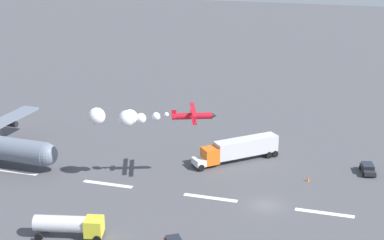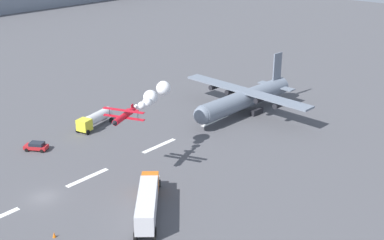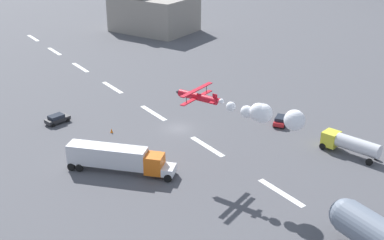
{
  "view_description": "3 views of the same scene",
  "coord_description": "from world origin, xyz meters",
  "views": [
    {
      "loc": [
        -11.2,
        73.38,
        37.58
      ],
      "look_at": [
        12.31,
        -4.8,
        9.9
      ],
      "focal_mm": 54.38,
      "sensor_mm": 36.0,
      "label": 1
    },
    {
      "loc": [
        -33.76,
        -58.88,
        37.86
      ],
      "look_at": [
        33.32,
        0.0,
        2.33
      ],
      "focal_mm": 46.64,
      "sensor_mm": 36.0,
      "label": 2
    },
    {
      "loc": [
        63.37,
        -41.12,
        34.56
      ],
      "look_at": [
        5.48,
        -1.02,
        3.76
      ],
      "focal_mm": 46.95,
      "sensor_mm": 36.0,
      "label": 3
    }
  ],
  "objects": [
    {
      "name": "stunt_biplane_red",
      "position": [
        20.99,
        -1.63,
        10.54
      ],
      "size": [
        18.1,
        9.32,
        2.82
      ],
      "color": "red"
    },
    {
      "name": "runway_stripe_5",
      "position": [
        8.08,
        0.0,
        0.01
      ],
      "size": [
        8.0,
        0.9,
        0.01
      ],
      "primitive_type": "cube",
      "color": "white",
      "rests_on": "ground"
    },
    {
      "name": "followme_car_yellow",
      "position": [
        -13.52,
        -15.62,
        0.81
      ],
      "size": [
        2.69,
        4.37,
        1.52
      ],
      "color": "#262628",
      "rests_on": "ground"
    },
    {
      "name": "runway_stripe_4",
      "position": [
        -8.08,
        0.0,
        0.01
      ],
      "size": [
        8.0,
        0.9,
        0.01
      ],
      "primitive_type": "cube",
      "color": "white",
      "rests_on": "ground"
    },
    {
      "name": "fuel_tanker_truck",
      "position": [
        22.15,
        15.79,
        1.74
      ],
      "size": [
        9.0,
        4.49,
        2.9
      ],
      "color": "yellow",
      "rests_on": "ground"
    },
    {
      "name": "traffic_cone_near",
      "position": [
        -4.8,
        -9.8,
        0.38
      ],
      "size": [
        0.44,
        0.44,
        0.75
      ],
      "primitive_type": "cone",
      "color": "orange",
      "rests_on": "ground"
    },
    {
      "name": "ground_plane",
      "position": [
        0.0,
        0.0,
        0.0
      ],
      "size": [
        440.0,
        440.0,
        0.0
      ],
      "primitive_type": "plane",
      "color": "#4C4C51",
      "rests_on": "ground"
    },
    {
      "name": "runway_stripe_6",
      "position": [
        24.24,
        0.0,
        0.01
      ],
      "size": [
        8.0,
        0.9,
        0.01
      ],
      "primitive_type": "cube",
      "color": "white",
      "rests_on": "ground"
    },
    {
      "name": "semi_truck_orange",
      "position": [
        7.21,
        -14.76,
        2.13
      ],
      "size": [
        13.08,
        12.26,
        3.7
      ],
      "color": "silver",
      "rests_on": "ground"
    },
    {
      "name": "runway_stripe_7",
      "position": [
        40.4,
        0.0,
        0.01
      ],
      "size": [
        8.0,
        0.9,
        0.01
      ],
      "primitive_type": "cube",
      "color": "white",
      "rests_on": "ground"
    },
    {
      "name": "traffic_cone_far",
      "position": [
        12.61,
        -10.08,
        0.38
      ],
      "size": [
        0.44,
        0.44,
        0.75
      ],
      "primitive_type": "cone",
      "color": "orange",
      "rests_on": "ground"
    }
  ]
}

